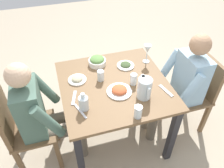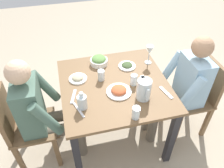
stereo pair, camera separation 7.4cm
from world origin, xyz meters
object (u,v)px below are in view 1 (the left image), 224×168
object	(u,v)px
dining_table	(114,93)
plate_dolmas	(126,65)
chair_far	(195,91)
wine_glass	(147,50)
plate_beans	(77,79)
diner_near	(43,112)
water_glass_far_left	(101,76)
chair_near	(23,128)
water_pitcher	(145,88)
water_glass_near_left	(134,79)
diner_far	(181,84)
salad_bowl	(97,61)
plate_rice_curry	(119,90)
oil_carafe	(84,104)
water_glass_far_right	(138,112)

from	to	relation	value
dining_table	plate_dolmas	size ratio (longest dim) A/B	5.69
chair_far	wine_glass	world-z (taller)	wine_glass
chair_far	plate_beans	bearing A→B (deg)	-100.75
diner_near	water_glass_far_left	bearing A→B (deg)	104.98
plate_dolmas	water_glass_far_left	size ratio (longest dim) A/B	1.66
chair_near	wine_glass	xyz separation A→B (m)	(-0.30, 1.29, 0.40)
water_pitcher	dining_table	bearing A→B (deg)	-140.70
water_glass_near_left	wine_glass	size ratio (longest dim) A/B	0.54
diner_far	water_glass_far_left	world-z (taller)	diner_far
salad_bowl	plate_beans	world-z (taller)	salad_bowl
plate_rice_curry	plate_dolmas	world-z (taller)	plate_rice_curry
chair_near	plate_rice_curry	xyz separation A→B (m)	(0.06, 0.88, 0.27)
chair_near	oil_carafe	bearing A→B (deg)	73.85
plate_dolmas	wine_glass	distance (m)	0.26
salad_bowl	water_glass_near_left	bearing A→B (deg)	32.23
diner_far	plate_dolmas	bearing A→B (deg)	-122.46
plate_dolmas	oil_carafe	bearing A→B (deg)	-49.14
water_glass_far_right	water_glass_near_left	xyz separation A→B (m)	(-0.38, 0.11, -0.00)
dining_table	chair_near	size ratio (longest dim) A/B	1.11
plate_beans	plate_rice_curry	bearing A→B (deg)	50.98
water_pitcher	plate_beans	size ratio (longest dim) A/B	1.11
chair_far	water_glass_far_right	xyz separation A→B (m)	(0.35, -0.81, 0.31)
plate_rice_curry	wine_glass	distance (m)	0.55
water_pitcher	plate_beans	bearing A→B (deg)	-126.76
water_glass_far_left	chair_near	bearing A→B (deg)	-78.91
chair_near	plate_beans	size ratio (longest dim) A/B	5.16
diner_far	water_glass_far_left	distance (m)	0.80
water_pitcher	plate_dolmas	xyz separation A→B (m)	(-0.46, -0.00, -0.08)
water_glass_far_right	wine_glass	size ratio (longest dim) A/B	0.57
chair_near	wine_glass	distance (m)	1.38
water_glass_far_right	oil_carafe	distance (m)	0.44
dining_table	plate_dolmas	world-z (taller)	plate_dolmas
salad_bowl	plate_dolmas	distance (m)	0.29
water_glass_near_left	water_glass_far_right	bearing A→B (deg)	-15.91
diner_near	water_glass_near_left	bearing A→B (deg)	90.98
dining_table	chair_far	xyz separation A→B (m)	(0.08, 0.87, -0.14)
water_glass_near_left	plate_dolmas	bearing A→B (deg)	175.55
water_pitcher	plate_dolmas	distance (m)	0.46
plate_rice_curry	water_glass_far_left	size ratio (longest dim) A/B	2.14
water_glass_far_right	diner_near	bearing A→B (deg)	-116.79
diner_far	salad_bowl	xyz separation A→B (m)	(-0.42, -0.74, 0.15)
chair_far	diner_near	bearing A→B (deg)	-90.67
diner_near	wine_glass	distance (m)	1.15
chair_near	oil_carafe	size ratio (longest dim) A/B	5.36
plate_rice_curry	plate_dolmas	bearing A→B (deg)	152.37
water_pitcher	water_glass_far_right	world-z (taller)	water_pitcher
plate_beans	water_glass_far_right	world-z (taller)	water_glass_far_right
diner_near	water_glass_far_right	xyz separation A→B (m)	(0.36, 0.72, 0.16)
plate_beans	plate_dolmas	xyz separation A→B (m)	(-0.08, 0.50, -0.00)
plate_dolmas	oil_carafe	distance (m)	0.68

